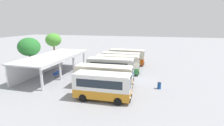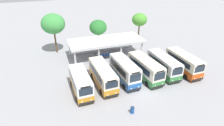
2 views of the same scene
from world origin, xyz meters
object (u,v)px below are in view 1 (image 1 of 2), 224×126
(city_bus_fourth_amber, at_px, (117,64))
(waiting_chair_end_by_column, at_px, (55,75))
(litter_bin_apron, at_px, (159,86))
(waiting_chair_fourth_seat, at_px, (61,72))
(city_bus_middle_cream, at_px, (111,68))
(city_bus_nearest_orange, at_px, (102,85))
(waiting_chair_middle_seat, at_px, (59,73))
(waiting_chair_second_from_end, at_px, (57,74))
(city_bus_second_in_row, at_px, (104,76))
(city_bus_far_end_green, at_px, (127,56))
(city_bus_fifth_blue, at_px, (121,60))

(city_bus_fourth_amber, bearing_deg, waiting_chair_end_by_column, 117.49)
(city_bus_fourth_amber, relative_size, litter_bin_apron, 8.73)
(waiting_chair_fourth_seat, bearing_deg, litter_bin_apron, -98.66)
(city_bus_middle_cream, xyz_separation_m, litter_bin_apron, (-1.94, -7.39, -1.47))
(city_bus_nearest_orange, relative_size, waiting_chair_middle_seat, 7.83)
(waiting_chair_second_from_end, bearing_deg, city_bus_second_in_row, -107.32)
(city_bus_nearest_orange, height_order, waiting_chair_fourth_seat, city_bus_nearest_orange)
(waiting_chair_end_by_column, distance_m, waiting_chair_middle_seat, 1.28)
(city_bus_second_in_row, xyz_separation_m, city_bus_fourth_amber, (7.11, -0.22, 0.07))
(waiting_chair_second_from_end, bearing_deg, litter_bin_apron, -94.30)
(city_bus_middle_cream, bearing_deg, waiting_chair_middle_seat, 90.36)
(city_bus_fourth_amber, height_order, waiting_chair_second_from_end, city_bus_fourth_amber)
(waiting_chair_second_from_end, bearing_deg, city_bus_far_end_green, -40.90)
(city_bus_nearest_orange, relative_size, waiting_chair_end_by_column, 7.83)
(city_bus_far_end_green, bearing_deg, city_bus_fifth_blue, 170.27)
(city_bus_fifth_blue, relative_size, waiting_chair_middle_seat, 8.68)
(waiting_chair_middle_seat, distance_m, waiting_chair_fourth_seat, 0.64)
(city_bus_middle_cream, height_order, city_bus_fifth_blue, city_bus_middle_cream)
(city_bus_nearest_orange, relative_size, city_bus_fifth_blue, 0.90)
(city_bus_far_end_green, xyz_separation_m, waiting_chair_middle_seat, (-10.73, 9.88, -1.29))
(city_bus_fifth_blue, height_order, city_bus_far_end_green, city_bus_far_end_green)
(waiting_chair_fourth_seat, distance_m, litter_bin_apron, 16.76)
(city_bus_middle_cream, relative_size, city_bus_far_end_green, 0.98)
(city_bus_far_end_green, relative_size, litter_bin_apron, 8.31)
(litter_bin_apron, bearing_deg, city_bus_far_end_green, 28.01)
(city_bus_nearest_orange, relative_size, city_bus_fourth_amber, 0.86)
(waiting_chair_middle_seat, height_order, waiting_chair_fourth_seat, same)
(city_bus_fifth_blue, relative_size, city_bus_far_end_green, 1.00)
(city_bus_far_end_green, bearing_deg, city_bus_second_in_row, 177.30)
(city_bus_middle_cream, xyz_separation_m, waiting_chair_middle_seat, (-0.06, 9.20, -1.40))
(city_bus_middle_cream, xyz_separation_m, city_bus_fifth_blue, (7.11, -0.07, -0.16))
(city_bus_far_end_green, bearing_deg, waiting_chair_fourth_seat, 135.65)
(city_bus_nearest_orange, distance_m, city_bus_second_in_row, 3.68)
(waiting_chair_middle_seat, bearing_deg, litter_bin_apron, -96.48)
(waiting_chair_end_by_column, bearing_deg, waiting_chair_fourth_seat, 0.23)
(city_bus_fourth_amber, relative_size, city_bus_fifth_blue, 1.05)
(waiting_chair_second_from_end, relative_size, waiting_chair_middle_seat, 1.00)
(city_bus_second_in_row, bearing_deg, city_bus_far_end_green, -2.70)
(waiting_chair_end_by_column, relative_size, waiting_chair_middle_seat, 1.00)
(city_bus_nearest_orange, bearing_deg, city_bus_fourth_amber, 3.87)
(city_bus_fifth_blue, distance_m, waiting_chair_middle_seat, 11.78)
(city_bus_fifth_blue, relative_size, waiting_chair_second_from_end, 8.68)
(city_bus_second_in_row, bearing_deg, city_bus_fourth_amber, -1.75)
(waiting_chair_second_from_end, relative_size, litter_bin_apron, 0.96)
(city_bus_middle_cream, relative_size, waiting_chair_fourth_seat, 8.56)
(city_bus_second_in_row, distance_m, waiting_chair_middle_seat, 9.93)
(city_bus_nearest_orange, height_order, city_bus_second_in_row, city_bus_nearest_orange)
(city_bus_fourth_amber, distance_m, city_bus_far_end_green, 7.13)
(city_bus_middle_cream, height_order, city_bus_far_end_green, city_bus_middle_cream)
(city_bus_fourth_amber, distance_m, litter_bin_apron, 9.13)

